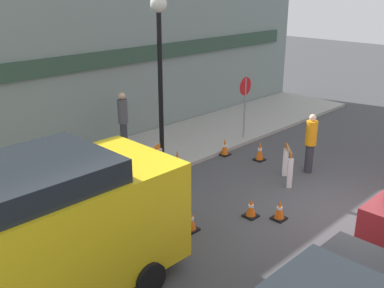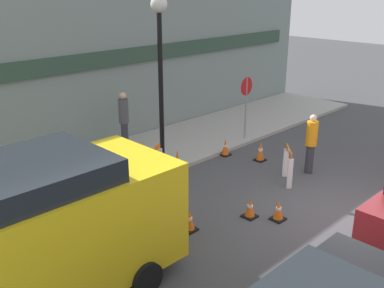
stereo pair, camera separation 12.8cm
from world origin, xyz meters
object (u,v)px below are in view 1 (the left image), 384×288
streetlamp_post (160,59)px  person_worker (311,141)px  work_van (21,238)px  person_pedestrian (123,119)px  stop_sign (245,97)px

streetlamp_post → person_worker: (2.62, -3.20, -2.19)m
work_van → person_pedestrian: bearing=40.5°
streetlamp_post → work_van: bearing=-151.5°
person_pedestrian → stop_sign: bearing=-177.3°
stop_sign → work_van: bearing=13.5°
stop_sign → work_van: size_ratio=0.39×
streetlamp_post → work_van: (-5.53, -3.01, -1.74)m
person_worker → person_pedestrian: person_pedestrian is taller
streetlamp_post → work_van: size_ratio=0.87×
person_worker → work_van: size_ratio=0.32×
streetlamp_post → person_pedestrian: streetlamp_post is taller
streetlamp_post → stop_sign: streetlamp_post is taller
person_worker → work_van: 8.17m
person_worker → streetlamp_post: bearing=-20.8°
streetlamp_post → work_van: streetlamp_post is taller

